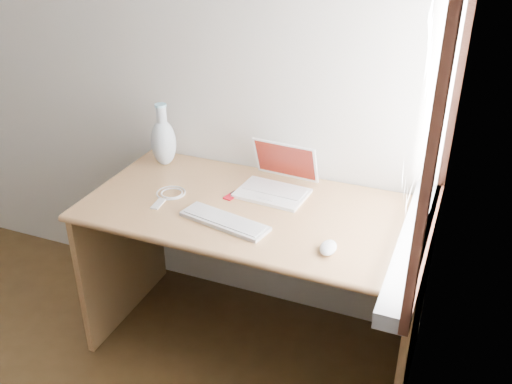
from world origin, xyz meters
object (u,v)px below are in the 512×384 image
at_px(vase, 163,141).
at_px(external_keyboard, 225,221).
at_px(desk, 262,241).
at_px(laptop, 276,181).

bearing_deg(vase, external_keyboard, -38.14).
xyz_separation_m(external_keyboard, vase, (-0.50, 0.39, 0.11)).
bearing_deg(desk, laptop, 71.61).
distance_m(external_keyboard, vase, 0.64).
bearing_deg(desk, vase, 165.94).
height_order(desk, external_keyboard, external_keyboard).
bearing_deg(laptop, desk, -104.06).
bearing_deg(external_keyboard, laptop, 86.45).
distance_m(laptop, external_keyboard, 0.35).
distance_m(desk, laptop, 0.28).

